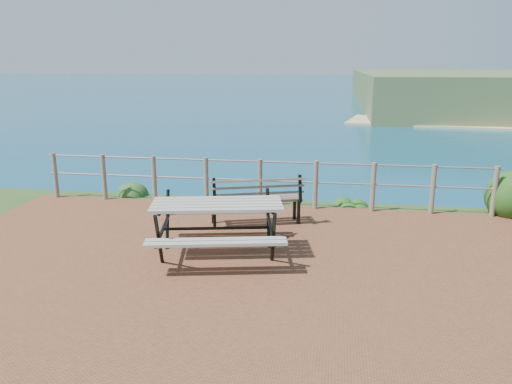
# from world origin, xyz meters

# --- Properties ---
(ground) EXTENTS (10.00, 7.00, 0.12)m
(ground) POSITION_xyz_m (0.00, 0.00, 0.00)
(ground) COLOR brown
(ground) RESTS_ON ground
(ocean) EXTENTS (1200.00, 1200.00, 0.00)m
(ocean) POSITION_xyz_m (0.00, 200.00, 0.00)
(ocean) COLOR #12556E
(ocean) RESTS_ON ground
(safety_railing) EXTENTS (9.40, 0.10, 1.00)m
(safety_railing) POSITION_xyz_m (0.00, 3.35, 0.57)
(safety_railing) COLOR #6B5B4C
(safety_railing) RESTS_ON ground
(picnic_table) EXTENTS (2.11, 1.70, 0.84)m
(picnic_table) POSITION_xyz_m (-0.23, 0.52, 0.53)
(picnic_table) COLOR gray
(picnic_table) RESTS_ON ground
(park_bench) EXTENTS (1.73, 0.94, 0.95)m
(park_bench) POSITION_xyz_m (0.10, 2.16, 0.63)
(park_bench) COLOR brown
(park_bench) RESTS_ON ground
(shrub_lip_west) EXTENTS (0.73, 0.73, 0.46)m
(shrub_lip_west) POSITION_xyz_m (-3.14, 4.08, 0.00)
(shrub_lip_west) COLOR #1D4E1F
(shrub_lip_west) RESTS_ON ground
(shrub_lip_east) EXTENTS (0.67, 0.67, 0.37)m
(shrub_lip_east) POSITION_xyz_m (1.87, 3.78, 0.00)
(shrub_lip_east) COLOR #143F13
(shrub_lip_east) RESTS_ON ground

